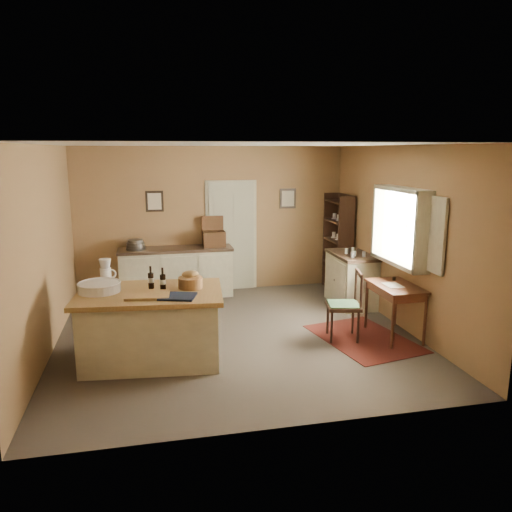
% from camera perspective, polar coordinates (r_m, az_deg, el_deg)
% --- Properties ---
extents(ground, '(5.00, 5.00, 0.00)m').
position_cam_1_polar(ground, '(7.31, -2.25, -9.08)').
color(ground, brown).
rests_on(ground, ground).
extents(wall_back, '(5.00, 0.10, 2.70)m').
position_cam_1_polar(wall_back, '(9.38, -4.99, 4.14)').
color(wall_back, olive).
rests_on(wall_back, ground).
extents(wall_front, '(5.00, 0.10, 2.70)m').
position_cam_1_polar(wall_front, '(4.56, 3.12, -4.31)').
color(wall_front, olive).
rests_on(wall_front, ground).
extents(wall_left, '(0.10, 5.00, 2.70)m').
position_cam_1_polar(wall_left, '(6.96, -23.05, 0.47)').
color(wall_left, olive).
rests_on(wall_left, ground).
extents(wall_right, '(0.10, 5.00, 2.70)m').
position_cam_1_polar(wall_right, '(7.76, 16.18, 2.06)').
color(wall_right, olive).
rests_on(wall_right, ground).
extents(ceiling, '(5.00, 5.00, 0.00)m').
position_cam_1_polar(ceiling, '(6.82, -2.44, 12.61)').
color(ceiling, silver).
rests_on(ceiling, wall_back).
extents(door, '(0.97, 0.06, 2.11)m').
position_cam_1_polar(door, '(9.44, -2.83, 2.42)').
color(door, '#AAA98E').
rests_on(door, ground).
extents(framed_prints, '(2.82, 0.02, 0.38)m').
position_cam_1_polar(framed_prints, '(9.34, -3.79, 6.42)').
color(framed_prints, black).
rests_on(framed_prints, ground).
extents(window, '(0.25, 1.99, 1.12)m').
position_cam_1_polar(window, '(7.52, 16.47, 3.28)').
color(window, beige).
rests_on(window, ground).
extents(work_island, '(1.88, 1.32, 1.20)m').
position_cam_1_polar(work_island, '(6.48, -11.96, -7.62)').
color(work_island, beige).
rests_on(work_island, ground).
extents(sideboard, '(2.04, 0.58, 1.18)m').
position_cam_1_polar(sideboard, '(9.18, -9.04, -1.65)').
color(sideboard, beige).
rests_on(sideboard, ground).
extents(rug, '(1.39, 1.78, 0.01)m').
position_cam_1_polar(rug, '(7.35, 12.22, -9.20)').
color(rug, '#551810').
rests_on(rug, ground).
extents(writing_desk, '(0.56, 0.91, 0.82)m').
position_cam_1_polar(writing_desk, '(7.33, 15.66, -3.94)').
color(writing_desk, '#3A1E12').
rests_on(writing_desk, ground).
extents(desk_chair, '(0.54, 0.54, 0.97)m').
position_cam_1_polar(desk_chair, '(7.14, 9.93, -5.65)').
color(desk_chair, black).
rests_on(desk_chair, ground).
extents(right_cabinet, '(0.60, 1.08, 0.99)m').
position_cam_1_polar(right_cabinet, '(8.75, 10.81, -2.56)').
color(right_cabinet, beige).
rests_on(right_cabinet, ground).
extents(shelving_unit, '(0.31, 0.82, 1.82)m').
position_cam_1_polar(shelving_unit, '(9.55, 9.57, 1.50)').
color(shelving_unit, black).
rests_on(shelving_unit, ground).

